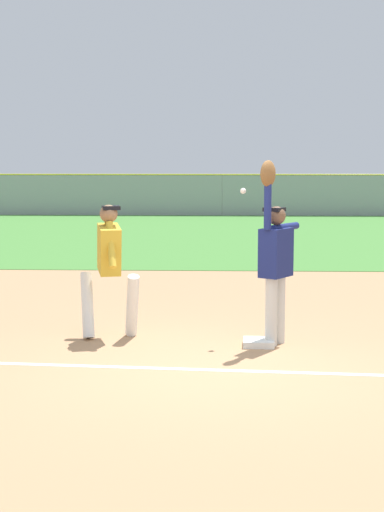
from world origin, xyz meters
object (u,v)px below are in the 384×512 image
object	(u,v)px
runner	(109,261)
parked_car_silver	(324,196)
first_base	(259,343)
parked_car_green	(215,196)
parked_car_white	(2,196)
parked_car_tan	(105,196)
fielder	(275,255)
baseball	(243,191)

from	to	relation	value
runner	parked_car_silver	bearing A→B (deg)	62.31
runner	parked_car_silver	distance (m)	27.12
first_base	parked_car_green	world-z (taller)	parked_car_green
parked_car_white	parked_car_tan	world-z (taller)	same
parked_car_white	parked_car_silver	size ratio (longest dim) A/B	0.99
runner	parked_car_tan	bearing A→B (deg)	83.86
first_base	runner	xyz separation A→B (m)	(-1.90, 0.38, 0.96)
runner	parked_car_green	size ratio (longest dim) A/B	0.39
parked_car_tan	parked_car_silver	distance (m)	10.07
parked_car_tan	parked_car_green	world-z (taller)	same
first_base	parked_car_white	world-z (taller)	parked_car_white
fielder	runner	distance (m)	2.12
baseball	runner	bearing A→B (deg)	-180.00
parked_car_white	fielder	bearing A→B (deg)	-64.71
parked_car_silver	parked_car_white	bearing A→B (deg)	-176.11
fielder	parked_car_green	bearing A→B (deg)	-55.21
first_base	fielder	bearing A→B (deg)	23.79
baseball	parked_car_tan	xyz separation A→B (m)	(-5.77, 26.42, -1.22)
first_base	runner	world-z (taller)	runner
runner	parked_car_tan	world-z (taller)	runner
fielder	parked_car_white	distance (m)	29.15
first_base	parked_car_tan	xyz separation A→B (m)	(-5.97, 26.80, 0.63)
parked_car_green	runner	bearing A→B (deg)	-93.48
runner	baseball	distance (m)	1.93
first_base	runner	bearing A→B (deg)	168.81
baseball	parked_car_white	world-z (taller)	baseball
parked_car_green	parked_car_tan	bearing A→B (deg)	179.19
first_base	parked_car_white	distance (m)	29.16
parked_car_green	parked_car_silver	world-z (taller)	same
fielder	runner	size ratio (longest dim) A/B	1.33
parked_car_white	parked_car_green	xyz separation A→B (m)	(9.97, -0.22, 0.00)
baseball	parked_car_silver	distance (m)	26.82
first_base	runner	size ratio (longest dim) A/B	0.22
first_base	baseball	distance (m)	1.91
parked_car_silver	first_base	bearing A→B (deg)	-93.91
first_base	parked_car_tan	world-z (taller)	parked_car_tan
fielder	parked_car_silver	bearing A→B (deg)	-65.82
runner	baseball	xyz separation A→B (m)	(1.70, 0.00, 0.90)
runner	parked_car_green	xyz separation A→B (m)	(1.02, 26.46, -0.32)
first_base	runner	distance (m)	2.16
first_base	parked_car_green	size ratio (longest dim) A/B	0.09
parked_car_white	parked_car_silver	world-z (taller)	same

